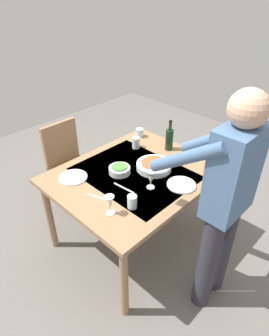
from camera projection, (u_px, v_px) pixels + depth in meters
ground_plane at (134, 238)px, 2.86m from camera, size 6.00×6.00×0.00m
dining_table at (134, 180)px, 2.48m from camera, size 1.32×1.10×0.78m
chair_near at (68, 160)px, 3.07m from camera, size 0.40×0.40×0.91m
person_server at (225, 199)px, 1.86m from camera, size 0.42×0.61×1.69m
wine_bottle at (169, 139)px, 2.71m from camera, size 0.07×0.07×0.30m
wine_glass_left at (151, 177)px, 2.21m from camera, size 0.07×0.07×0.15m
wine_glass_right at (110, 202)px, 1.96m from camera, size 0.07×0.07×0.15m
water_cup_near_left at (140, 133)px, 2.96m from camera, size 0.08×0.08×0.09m
water_cup_near_right at (136, 143)px, 2.76m from camera, size 0.07×0.07×0.11m
water_cup_far_left at (132, 202)px, 2.05m from camera, size 0.07×0.07×0.10m
serving_bowl_pasta at (154, 166)px, 2.47m from camera, size 0.30×0.30×0.07m
side_bowl_salad at (120, 170)px, 2.42m from camera, size 0.18×0.18×0.07m
dinner_plate_near at (73, 177)px, 2.37m from camera, size 0.23×0.23×0.01m
dinner_plate_far at (181, 185)px, 2.28m from camera, size 0.23×0.23×0.01m
table_knife at (124, 188)px, 2.26m from camera, size 0.03×0.20×0.00m
table_fork at (98, 197)px, 2.16m from camera, size 0.07×0.18×0.00m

